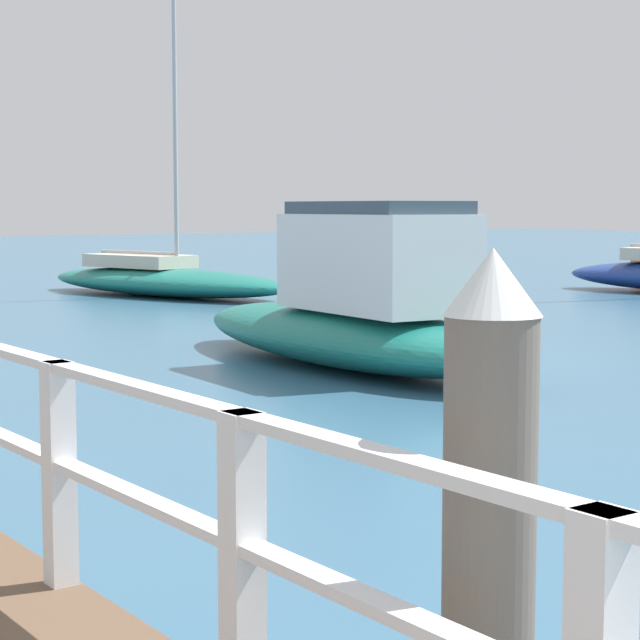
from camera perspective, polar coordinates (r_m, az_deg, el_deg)
name	(u,v)px	position (r m, az deg, el deg)	size (l,w,h in m)	color
dock_piling_near	(489,571)	(3.57, 8.30, -12.16)	(0.29, 0.29, 1.95)	#6B6056
boat_1	(164,279)	(27.27, -7.71, 2.00)	(4.07, 7.90, 7.51)	#197266
boat_2	(356,312)	(15.02, 1.79, 0.41)	(2.65, 6.88, 2.14)	#197266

